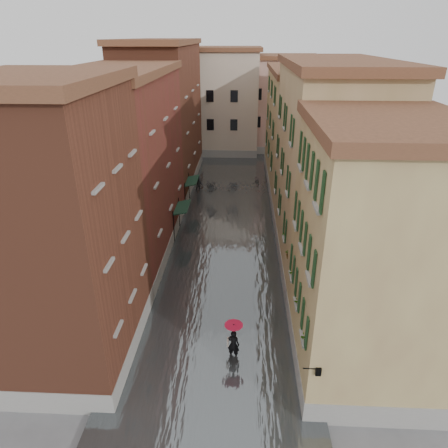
# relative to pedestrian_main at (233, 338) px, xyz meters

# --- Properties ---
(ground) EXTENTS (120.00, 120.00, 0.00)m
(ground) POSITION_rel_pedestrian_main_xyz_m (-0.98, 2.31, -1.24)
(ground) COLOR #57575A
(ground) RESTS_ON ground
(floodwater) EXTENTS (10.00, 60.00, 0.20)m
(floodwater) POSITION_rel_pedestrian_main_xyz_m (-0.98, 15.31, -1.14)
(floodwater) COLOR #4A4F52
(floodwater) RESTS_ON ground
(building_left_near) EXTENTS (6.00, 8.00, 13.00)m
(building_left_near) POSITION_rel_pedestrian_main_xyz_m (-7.98, 0.31, 5.26)
(building_left_near) COLOR brown
(building_left_near) RESTS_ON ground
(building_left_mid) EXTENTS (6.00, 14.00, 12.50)m
(building_left_mid) POSITION_rel_pedestrian_main_xyz_m (-7.98, 11.31, 5.01)
(building_left_mid) COLOR maroon
(building_left_mid) RESTS_ON ground
(building_left_far) EXTENTS (6.00, 16.00, 14.00)m
(building_left_far) POSITION_rel_pedestrian_main_xyz_m (-7.98, 26.31, 5.76)
(building_left_far) COLOR brown
(building_left_far) RESTS_ON ground
(building_right_near) EXTENTS (6.00, 8.00, 11.50)m
(building_right_near) POSITION_rel_pedestrian_main_xyz_m (6.02, 0.31, 4.51)
(building_right_near) COLOR #97784E
(building_right_near) RESTS_ON ground
(building_right_mid) EXTENTS (6.00, 14.00, 13.00)m
(building_right_mid) POSITION_rel_pedestrian_main_xyz_m (6.02, 11.31, 5.26)
(building_right_mid) COLOR tan
(building_right_mid) RESTS_ON ground
(building_right_far) EXTENTS (6.00, 16.00, 11.50)m
(building_right_far) POSITION_rel_pedestrian_main_xyz_m (6.02, 26.31, 4.51)
(building_right_far) COLOR #97784E
(building_right_far) RESTS_ON ground
(building_end_cream) EXTENTS (12.00, 9.00, 13.00)m
(building_end_cream) POSITION_rel_pedestrian_main_xyz_m (-3.98, 40.31, 5.26)
(building_end_cream) COLOR #B8A492
(building_end_cream) RESTS_ON ground
(building_end_pink) EXTENTS (10.00, 9.00, 12.00)m
(building_end_pink) POSITION_rel_pedestrian_main_xyz_m (5.02, 42.31, 4.76)
(building_end_pink) COLOR tan
(building_end_pink) RESTS_ON ground
(awning_near) EXTENTS (1.09, 2.77, 2.80)m
(awning_near) POSITION_rel_pedestrian_main_xyz_m (-4.47, 13.34, 1.22)
(awning_near) COLOR #163323
(awning_near) RESTS_ON ground
(awning_far) EXTENTS (1.09, 2.86, 2.80)m
(awning_far) POSITION_rel_pedestrian_main_xyz_m (-4.47, 19.69, 1.23)
(awning_far) COLOR #163323
(awning_far) RESTS_ON ground
(wall_lantern) EXTENTS (0.71, 0.22, 0.35)m
(wall_lantern) POSITION_rel_pedestrian_main_xyz_m (3.35, -3.69, 1.77)
(wall_lantern) COLOR black
(wall_lantern) RESTS_ON ground
(window_planters) EXTENTS (0.59, 10.41, 0.84)m
(window_planters) POSITION_rel_pedestrian_main_xyz_m (3.14, 2.72, 2.27)
(window_planters) COLOR brown
(window_planters) RESTS_ON ground
(pedestrian_main) EXTENTS (0.93, 0.93, 2.06)m
(pedestrian_main) POSITION_rel_pedestrian_main_xyz_m (0.00, 0.00, 0.00)
(pedestrian_main) COLOR black
(pedestrian_main) RESTS_ON ground
(pedestrian_far) EXTENTS (0.91, 0.73, 1.78)m
(pedestrian_far) POSITION_rel_pedestrian_main_xyz_m (-4.21, 23.20, -0.35)
(pedestrian_far) COLOR black
(pedestrian_far) RESTS_ON ground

